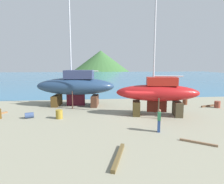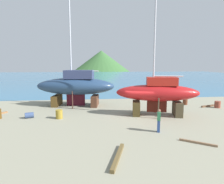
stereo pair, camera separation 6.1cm
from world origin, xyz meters
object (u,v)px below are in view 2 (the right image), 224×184
sailboat_large_starboard (158,93)px  barrel_tipped_left (29,115)px  worker (159,120)px  sailboat_small_center (76,86)px  barrel_ochre (59,114)px  barrel_rust_mid (217,104)px  barrel_rust_near (185,101)px

sailboat_large_starboard → barrel_tipped_left: sailboat_large_starboard is taller
worker → barrel_tipped_left: 11.85m
sailboat_small_center → barrel_ochre: bearing=86.5°
sailboat_large_starboard → barrel_rust_mid: (8.12, 2.51, -1.85)m
barrel_rust_near → barrel_tipped_left: barrel_rust_near is taller
worker → barrel_tipped_left: size_ratio=2.29×
sailboat_small_center → barrel_rust_near: 13.62m
barrel_rust_mid → worker: bearing=-143.5°
sailboat_large_starboard → barrel_rust_mid: sailboat_large_starboard is taller
barrel_rust_near → worker: bearing=-126.2°
sailboat_large_starboard → barrel_ochre: (-9.39, -0.06, -1.82)m
sailboat_small_center → worker: sailboat_small_center is taller
sailboat_large_starboard → barrel_rust_near: (5.24, 4.59, -1.81)m
sailboat_small_center → barrel_rust_near: bearing=-175.1°
sailboat_large_starboard → worker: bearing=84.2°
barrel_rust_mid → barrel_ochre: bearing=-171.7°
worker → barrel_rust_mid: (9.59, 7.08, -0.52)m
barrel_ochre → barrel_tipped_left: size_ratio=1.08×
barrel_rust_near → barrel_ochre: 15.35m
sailboat_small_center → barrel_tipped_left: sailboat_small_center is taller
sailboat_small_center → worker: size_ratio=7.96×
sailboat_large_starboard → barrel_ochre: sailboat_large_starboard is taller
barrel_rust_near → barrel_tipped_left: bearing=-166.5°
sailboat_small_center → barrel_rust_mid: bearing=178.3°
worker → barrel_rust_near: bearing=-107.6°
sailboat_large_starboard → barrel_tipped_left: bearing=10.1°
barrel_ochre → barrel_tipped_left: (-2.81, 0.48, -0.14)m
worker → barrel_ochre: bearing=-11.1°
worker → barrel_rust_mid: bearing=-124.9°
sailboat_large_starboard → sailboat_small_center: bearing=-21.6°
sailboat_large_starboard → sailboat_small_center: 9.86m
sailboat_small_center → barrel_tipped_left: bearing=60.2°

